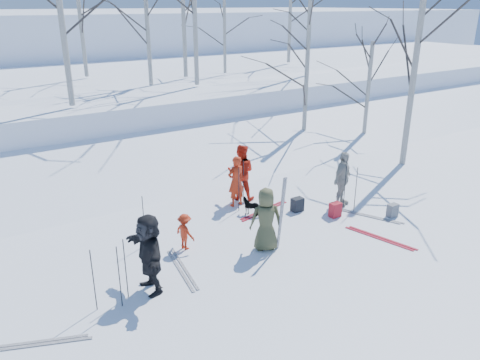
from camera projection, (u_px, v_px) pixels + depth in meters
ground at (273, 247)px, 11.65m from camera, size 120.00×120.00×0.00m
snow_ramp at (158, 165)px, 17.09m from camera, size 70.00×9.49×4.12m
snow_plateau at (80, 98)px, 24.63m from camera, size 70.00×18.00×2.20m
far_hill at (13, 48)px, 40.76m from camera, size 90.00×30.00×6.00m
skier_olive_center at (266, 219)px, 11.28m from camera, size 0.92×0.78×1.59m
skier_red_north at (236, 181)px, 13.76m from camera, size 0.59×0.40×1.54m
skier_redor_behind at (241, 172)px, 14.21m from camera, size 1.06×1.06×1.73m
skier_red_seated at (185, 232)px, 11.41m from camera, size 0.49×0.67×0.92m
skier_cream_east at (342, 179)px, 13.79m from camera, size 1.05×0.71×1.65m
skier_grey_west at (149, 253)px, 9.61m from camera, size 0.59×1.63×1.74m
dog at (252, 206)px, 13.33m from camera, size 0.59×0.65×0.51m
upright_ski_left at (281, 214)px, 11.20m from camera, size 0.11×0.17×1.90m
upright_ski_right at (282, 213)px, 11.26m from camera, size 0.09×0.23×1.89m
ski_pair_a at (368, 216)px, 13.30m from camera, size 1.66×2.05×0.02m
ski_pair_b at (380, 238)px, 12.05m from camera, size 1.11×2.00×0.02m
ski_pair_c at (264, 210)px, 13.65m from camera, size 1.01×1.98×0.02m
ski_pair_d at (182, 269)px, 10.64m from camera, size 0.76×1.96×0.02m
ski_pair_e at (35, 344)px, 8.32m from camera, size 1.48×2.03×0.02m
ski_pole_a at (119, 277)px, 9.14m from camera, size 0.02×0.02×1.34m
ski_pole_b at (345, 188)px, 13.56m from camera, size 0.02×0.02×1.34m
ski_pole_c at (126, 269)px, 9.42m from camera, size 0.02×0.02×1.34m
ski_pole_d at (239, 189)px, 13.43m from camera, size 0.02×0.02×1.34m
ski_pole_e at (356, 190)px, 13.42m from camera, size 0.02×0.02×1.34m
ski_pole_f at (94, 280)px, 9.03m from camera, size 0.02×0.02×1.34m
ski_pole_g at (144, 221)px, 11.47m from camera, size 0.02×0.02×1.34m
ski_pole_h at (243, 182)px, 14.01m from camera, size 0.02×0.02×1.34m
backpack_red at (335, 210)px, 13.21m from camera, size 0.32×0.22×0.42m
backpack_grey at (393, 210)px, 13.22m from camera, size 0.30×0.20×0.38m
backpack_dark at (297, 205)px, 13.58m from camera, size 0.34×0.24×0.40m
birch_plateau_b at (290, 5)px, 28.10m from camera, size 5.33×5.33×6.75m
birch_plateau_c at (310, 8)px, 23.43m from camera, size 5.15×5.15×6.49m
birch_plateau_d at (59, 4)px, 15.77m from camera, size 5.44×5.44×6.91m
birch_plateau_e at (148, 28)px, 20.23m from camera, size 4.05×4.05×4.93m
birch_plateau_f at (183, 8)px, 22.42m from camera, size 5.12×5.12×6.46m
birch_plateau_g at (195, 10)px, 20.15m from camera, size 5.08×5.08×6.40m
birch_plateau_h at (225, 35)px, 24.15m from camera, size 3.32×3.32×3.88m
birch_plateau_j at (80, 16)px, 22.63m from camera, size 4.66×4.66×5.80m
birch_edge_b at (415, 64)px, 16.35m from camera, size 5.75×5.75×7.35m
birch_edge_c at (368, 93)px, 19.70m from camera, size 3.56×3.56×4.23m
birch_edge_e at (306, 88)px, 19.04m from camera, size 4.01×4.01×4.88m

